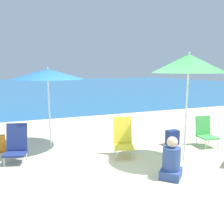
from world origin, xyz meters
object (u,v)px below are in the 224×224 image
(person_seated_near, at_px, (171,161))
(beach_chair_navy, at_px, (16,144))
(beach_umbrella_green, at_px, (189,64))
(backpack_navy, at_px, (172,138))
(beach_chair_green, at_px, (205,131))
(beach_chair_yellow, at_px, (123,138))
(beach_umbrella_blue, at_px, (48,74))

(person_seated_near, bearing_deg, beach_chair_navy, -170.16)
(beach_umbrella_green, relative_size, backpack_navy, 6.02)
(beach_chair_green, xyz_separation_m, person_seated_near, (-2.01, -1.31, -0.07))
(beach_chair_yellow, bearing_deg, backpack_navy, 28.47)
(beach_umbrella_green, xyz_separation_m, beach_chair_yellow, (-1.11, 0.80, -1.67))
(beach_umbrella_blue, relative_size, beach_chair_navy, 2.46)
(beach_chair_green, relative_size, beach_chair_yellow, 0.87)
(beach_chair_yellow, relative_size, person_seated_near, 1.13)
(beach_chair_navy, height_order, person_seated_near, beach_chair_navy)
(beach_chair_green, bearing_deg, beach_chair_navy, 179.38)
(beach_chair_navy, bearing_deg, beach_chair_yellow, 3.10)
(beach_umbrella_blue, relative_size, person_seated_near, 2.59)
(beach_chair_navy, distance_m, backpack_navy, 3.89)
(beach_chair_navy, height_order, beach_chair_yellow, beach_chair_yellow)
(beach_umbrella_green, bearing_deg, beach_umbrella_blue, 140.33)
(beach_umbrella_green, distance_m, beach_umbrella_blue, 3.34)
(beach_chair_green, relative_size, beach_chair_navy, 0.93)
(beach_umbrella_blue, distance_m, backpack_navy, 3.62)
(beach_chair_navy, height_order, backpack_navy, beach_chair_navy)
(beach_chair_navy, xyz_separation_m, person_seated_near, (2.61, -1.99, -0.08))
(beach_chair_green, distance_m, beach_chair_navy, 4.67)
(beach_umbrella_green, height_order, beach_chair_navy, beach_umbrella_green)
(backpack_navy, bearing_deg, beach_chair_yellow, -170.35)
(beach_chair_green, relative_size, person_seated_near, 0.98)
(beach_umbrella_blue, bearing_deg, person_seated_near, -57.36)
(beach_umbrella_blue, bearing_deg, backpack_navy, -19.23)
(beach_umbrella_blue, relative_size, beach_chair_green, 2.64)
(beach_umbrella_green, xyz_separation_m, beach_chair_green, (1.21, 0.68, -1.72))
(beach_umbrella_blue, xyz_separation_m, beach_chair_navy, (-0.85, -0.77, -1.47))
(beach_chair_yellow, bearing_deg, beach_umbrella_green, -16.80)
(beach_chair_navy, relative_size, beach_chair_yellow, 0.93)
(beach_chair_green, height_order, beach_chair_navy, beach_chair_navy)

